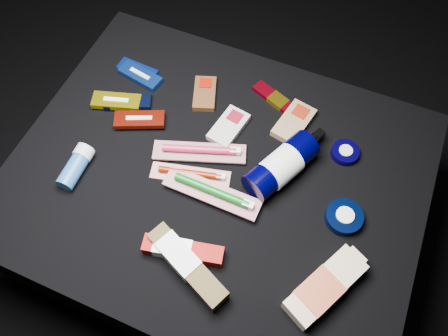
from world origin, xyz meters
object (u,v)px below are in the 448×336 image
at_px(lotion_bottle, 281,165).
at_px(deodorant_stick, 76,166).
at_px(bodywash_bottle, 324,288).
at_px(toothpaste_carton_red, 180,250).

bearing_deg(lotion_bottle, deodorant_stick, -133.14).
distance_m(lotion_bottle, bodywash_bottle, 0.29).
height_order(bodywash_bottle, deodorant_stick, deodorant_stick).
xyz_separation_m(bodywash_bottle, deodorant_stick, (-0.63, 0.04, 0.00)).
xyz_separation_m(lotion_bottle, deodorant_stick, (-0.45, -0.18, -0.02)).
relative_size(lotion_bottle, bodywash_bottle, 1.18).
distance_m(bodywash_bottle, deodorant_stick, 0.63).
height_order(bodywash_bottle, toothpaste_carton_red, bodywash_bottle).
relative_size(bodywash_bottle, deodorant_stick, 1.81).
bearing_deg(bodywash_bottle, lotion_bottle, 154.12).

